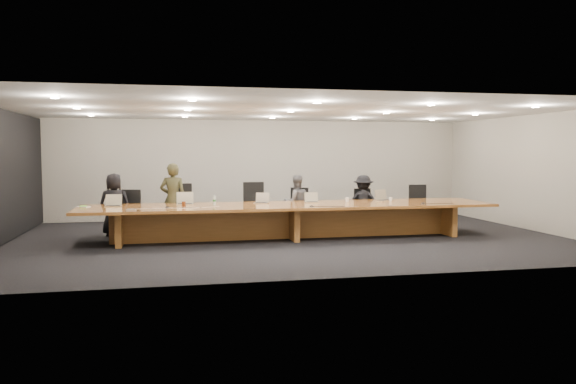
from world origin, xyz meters
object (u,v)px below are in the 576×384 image
object	(u,v)px
person_c	(296,203)
mic_left	(167,207)
av_box	(131,210)
laptop_c	(261,198)
conference_table	(291,215)
chair_left	(182,208)
person_a	(114,204)
chair_right	(364,208)
chair_mid_right	(299,209)
chair_far_right	(420,205)
person_b	(173,199)
paper_cup_near	(347,200)
person_d	(363,202)
chair_far_left	(128,212)
laptop_e	(385,195)
chair_mid_left	(256,206)
mic_right	(423,203)
mic_center	(312,206)
laptop_a	(113,200)
paper_cup_far	(391,199)
laptop_d	(312,197)
amber_mug	(184,204)
water_bottle	(214,201)

from	to	relation	value
person_c	mic_left	world-z (taller)	person_c
av_box	laptop_c	bearing A→B (deg)	27.04
conference_table	chair_left	size ratio (longest dim) A/B	7.59
person_a	av_box	world-z (taller)	person_a
chair_right	conference_table	bearing A→B (deg)	-144.77
chair_mid_right	chair_far_right	bearing A→B (deg)	20.12
person_b	paper_cup_near	world-z (taller)	person_b
person_d	av_box	size ratio (longest dim) A/B	7.38
chair_far_left	laptop_e	bearing A→B (deg)	8.30
chair_mid_left	paper_cup_near	xyz separation A→B (m)	(1.98, -0.90, 0.20)
mic_right	mic_left	bearing A→B (deg)	178.09
person_b	mic_center	xyz separation A→B (m)	(2.84, -1.72, -0.06)
person_b	laptop_e	distance (m)	4.92
chair_mid_left	mic_center	bearing A→B (deg)	-68.92
laptop_a	mic_center	xyz separation A→B (m)	(4.08, -0.90, -0.12)
paper_cup_far	chair_far_left	bearing A→B (deg)	170.53
laptop_c	laptop_d	size ratio (longest dim) A/B	1.02
chair_mid_right	chair_right	size ratio (longest dim) A/B	1.05
conference_table	amber_mug	distance (m)	2.32
laptop_a	water_bottle	xyz separation A→B (m)	(2.11, -0.17, -0.03)
conference_table	chair_left	distance (m)	2.58
paper_cup_near	paper_cup_far	bearing A→B (deg)	-2.03
person_d	water_bottle	size ratio (longest dim) A/B	6.52
conference_table	mic_left	world-z (taller)	mic_left
chair_far_right	laptop_d	xyz separation A→B (m)	(-3.10, -0.96, 0.33)
person_c	laptop_d	size ratio (longest dim) A/B	4.43
chair_mid_right	laptop_c	size ratio (longest dim) A/B	3.39
person_d	paper_cup_near	xyz separation A→B (m)	(-0.72, -0.92, 0.14)
paper_cup_far	laptop_c	bearing A→B (deg)	178.40
amber_mug	mic_right	size ratio (longest dim) A/B	0.91
person_b	person_c	bearing A→B (deg)	-168.79
conference_table	amber_mug	xyz separation A→B (m)	(-2.31, 0.08, 0.28)
person_b	paper_cup_far	xyz separation A→B (m)	(4.98, -0.83, -0.03)
chair_far_left	chair_left	xyz separation A→B (m)	(1.22, -0.14, 0.07)
chair_far_right	amber_mug	world-z (taller)	chair_far_right
mic_left	paper_cup_near	bearing A→B (deg)	8.41
laptop_a	chair_far_left	bearing A→B (deg)	79.52
conference_table	chair_far_left	world-z (taller)	chair_far_left
laptop_a	water_bottle	world-z (taller)	laptop_a
person_a	laptop_d	bearing A→B (deg)	164.76
amber_mug	av_box	size ratio (longest dim) A/B	0.55
chair_left	amber_mug	world-z (taller)	chair_left
chair_left	laptop_c	distance (m)	1.91
chair_mid_right	laptop_a	distance (m)	4.34
chair_mid_right	person_a	distance (m)	4.29
person_c	water_bottle	world-z (taller)	person_c
chair_far_right	mic_right	bearing A→B (deg)	-106.66
chair_mid_left	water_bottle	xyz separation A→B (m)	(-1.07, -1.10, 0.25)
chair_far_left	laptop_d	world-z (taller)	chair_far_left
water_bottle	av_box	distance (m)	1.85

